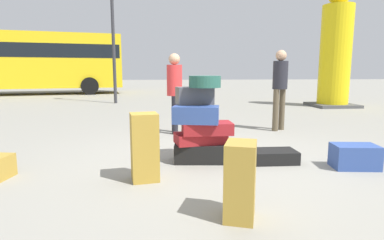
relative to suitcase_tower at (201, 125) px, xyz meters
name	(u,v)px	position (x,y,z in m)	size (l,w,h in m)	color
ground_plane	(210,160)	(0.14, 0.06, -0.51)	(80.00, 80.00, 0.00)	gray
suitcase_tower	(201,125)	(0.00, 0.00, 0.00)	(0.82, 0.63, 1.17)	black
suitcase_navy_left_side	(355,156)	(1.93, -0.49, -0.35)	(0.55, 0.34, 0.30)	#334F99
suitcase_tan_upright_blue	(145,147)	(-0.72, -0.69, -0.12)	(0.30, 0.29, 0.77)	#B28C33
suitcase_tan_foreground_far	(240,181)	(0.12, -1.72, -0.18)	(0.24, 0.33, 0.66)	#B28C33
suitcase_black_foreground_near	(271,156)	(0.96, -0.14, -0.42)	(0.66, 0.38, 0.17)	black
person_bearded_onlooker	(280,83)	(1.90, 2.12, 0.48)	(0.30, 0.30, 1.65)	brown
person_tourist_with_camera	(175,86)	(-0.27, 2.03, 0.43)	(0.30, 0.34, 1.57)	black
yellow_dummy_statue	(336,52)	(5.41, 6.27, 1.37)	(1.43, 1.43, 4.21)	yellow
parked_bus	(26,59)	(-7.55, 13.30, 1.33)	(9.88, 4.42, 3.15)	yellow
lamp_post	(112,5)	(-2.30, 8.17, 3.12)	(0.36, 0.36, 5.46)	#333338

